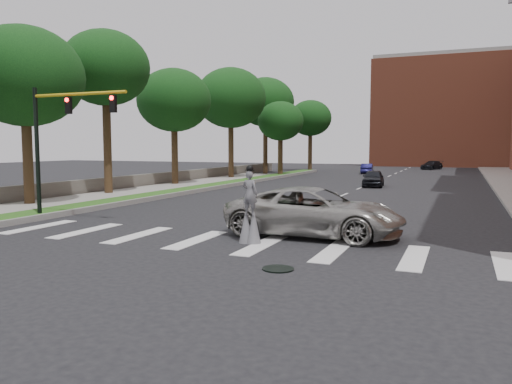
{
  "coord_description": "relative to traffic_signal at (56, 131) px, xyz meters",
  "views": [
    {
      "loc": [
        7.69,
        -14.98,
        3.48
      ],
      "look_at": [
        0.38,
        2.7,
        1.7
      ],
      "focal_mm": 35.0,
      "sensor_mm": 36.0,
      "label": 1
    }
  ],
  "objects": [
    {
      "name": "car_far",
      "position": [
        13.36,
        59.69,
        -3.52
      ],
      "size": [
        3.38,
        4.71,
        1.27
      ],
      "primitive_type": "imported",
      "rotation": [
        0.0,
        0.0,
        -0.41
      ],
      "color": "black",
      "rests_on": "ground"
    },
    {
      "name": "traffic_signal",
      "position": [
        0.0,
        0.0,
        0.0
      ],
      "size": [
        5.3,
        0.23,
        6.2
      ],
      "color": "black",
      "rests_on": "ground"
    },
    {
      "name": "tree_5",
      "position": [
        -5.31,
        40.21,
        4.68
      ],
      "size": [
        7.13,
        7.13,
        11.89
      ],
      "color": "#382616",
      "rests_on": "ground"
    },
    {
      "name": "tree_4",
      "position": [
        -4.99,
        29.49,
        4.25
      ],
      "size": [
        7.35,
        7.35,
        11.55
      ],
      "color": "#382616",
      "rests_on": "ground"
    },
    {
      "name": "ground_plane",
      "position": [
        9.78,
        -3.0,
        -4.15
      ],
      "size": [
        160.0,
        160.0,
        0.0
      ],
      "primitive_type": "plane",
      "color": "black",
      "rests_on": "ground"
    },
    {
      "name": "car_mid",
      "position": [
        6.51,
        44.87,
        -3.52
      ],
      "size": [
        1.75,
        3.96,
        1.26
      ],
      "primitive_type": "imported",
      "rotation": [
        0.0,
        0.0,
        3.25
      ],
      "color": "#17164E",
      "rests_on": "ground"
    },
    {
      "name": "tree_3",
      "position": [
        -5.68,
        19.49,
        3.2
      ],
      "size": [
        6.39,
        6.39,
        10.11
      ],
      "color": "#382616",
      "rests_on": "ground"
    },
    {
      "name": "suv_crossing",
      "position": [
        12.29,
        0.47,
        -3.21
      ],
      "size": [
        6.85,
        3.25,
        1.89
      ],
      "primitive_type": "imported",
      "rotation": [
        0.0,
        0.0,
        1.55
      ],
      "color": "#A3A19A",
      "rests_on": "ground"
    },
    {
      "name": "manhole",
      "position": [
        12.78,
        -5.0,
        -4.13
      ],
      "size": [
        0.9,
        0.9,
        0.04
      ],
      "primitive_type": "cylinder",
      "color": "black",
      "rests_on": "ground"
    },
    {
      "name": "sidewalk_left",
      "position": [
        -4.72,
        7.0,
        -4.06
      ],
      "size": [
        4.0,
        60.0,
        0.18
      ],
      "primitive_type": "cube",
      "color": "gray",
      "rests_on": "ground"
    },
    {
      "name": "tree_7",
      "position": [
        -2.01,
        48.71,
        3.07
      ],
      "size": [
        5.78,
        5.78,
        9.73
      ],
      "color": "#382616",
      "rests_on": "ground"
    },
    {
      "name": "stone_wall",
      "position": [
        -7.22,
        19.0,
        -3.6
      ],
      "size": [
        0.5,
        56.0,
        1.1
      ],
      "primitive_type": "cube",
      "color": "#5B564E",
      "rests_on": "ground"
    },
    {
      "name": "building_backdrop",
      "position": [
        15.78,
        75.0,
        4.85
      ],
      "size": [
        26.0,
        14.0,
        18.0
      ],
      "primitive_type": "cube",
      "color": "#98482F",
      "rests_on": "ground"
    },
    {
      "name": "car_near",
      "position": [
        10.51,
        25.11,
        -3.43
      ],
      "size": [
        2.09,
        4.35,
        1.43
      ],
      "primitive_type": "imported",
      "rotation": [
        0.0,
        0.0,
        0.1
      ],
      "color": "black",
      "rests_on": "ground"
    },
    {
      "name": "tree_2",
      "position": [
        -5.5,
        10.38,
        4.62
      ],
      "size": [
        6.1,
        6.1,
        11.42
      ],
      "color": "#382616",
      "rests_on": "ground"
    },
    {
      "name": "stilt_performer",
      "position": [
        10.55,
        -1.8,
        -3.08
      ],
      "size": [
        0.84,
        0.56,
        2.8
      ],
      "rotation": [
        0.0,
        0.0,
        3.01
      ],
      "color": "#382616",
      "rests_on": "ground"
    },
    {
      "name": "tree_6",
      "position": [
        -1.79,
        35.9,
        2.09
      ],
      "size": [
        5.24,
        5.24,
        8.51
      ],
      "color": "#382616",
      "rests_on": "ground"
    },
    {
      "name": "tree_1",
      "position": [
        -5.44,
        3.35,
        3.18
      ],
      "size": [
        6.61,
        6.61,
        10.17
      ],
      "color": "#382616",
      "rests_on": "ground"
    },
    {
      "name": "grass_median",
      "position": [
        -1.72,
        17.0,
        -4.03
      ],
      "size": [
        2.0,
        60.0,
        0.25
      ],
      "primitive_type": "cube",
      "color": "#245217",
      "rests_on": "ground"
    },
    {
      "name": "median_curb",
      "position": [
        -0.67,
        17.0,
        -4.01
      ],
      "size": [
        0.2,
        60.0,
        0.28
      ],
      "primitive_type": "cube",
      "color": "gray",
      "rests_on": "ground"
    }
  ]
}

